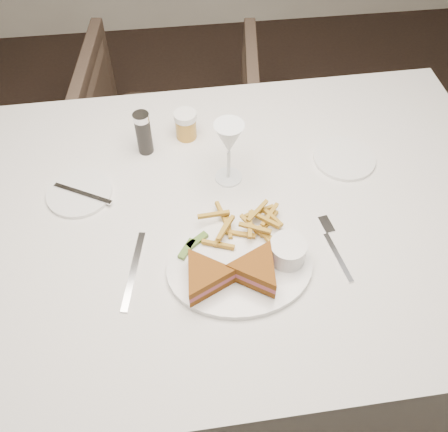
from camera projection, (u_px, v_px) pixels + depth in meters
The scene contains 3 objects.
table at pixel (222, 292), 1.49m from camera, with size 1.46×0.97×0.75m, color silver.
chair_far at pixel (173, 120), 2.02m from camera, with size 0.67×0.63×0.69m, color #48372C.
table_setting at pixel (231, 222), 1.13m from camera, with size 0.84×0.63×0.18m.
Camera 1 is at (-0.10, -0.37, 1.68)m, focal length 40.00 mm.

